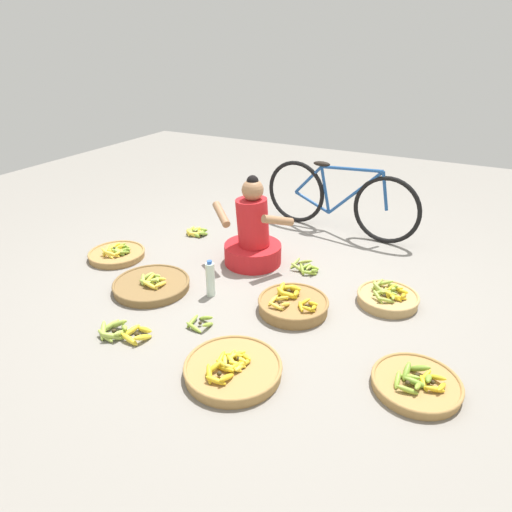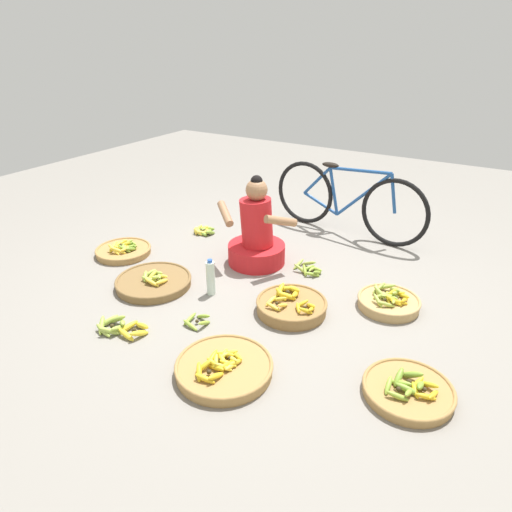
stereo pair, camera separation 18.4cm
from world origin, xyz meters
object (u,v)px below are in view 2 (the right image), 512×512
at_px(banana_basket_mid_right, 123,250).
at_px(loose_bananas_front_right, 204,231).
at_px(loose_bananas_mid_left, 197,321).
at_px(loose_bananas_front_center, 120,327).
at_px(water_bottle, 211,278).
at_px(bicycle_leaning, 347,201).
at_px(loose_bananas_back_left, 309,269).
at_px(banana_basket_back_center, 154,281).
at_px(banana_basket_front_left, 224,367).
at_px(banana_basket_back_right, 408,390).
at_px(banana_basket_near_vendor, 291,305).
at_px(banana_basket_near_bicycle, 389,301).
at_px(vendor_woman_front, 256,236).

xyz_separation_m(banana_basket_mid_right, loose_bananas_front_right, (0.35, 0.80, -0.01)).
bearing_deg(loose_bananas_mid_left, loose_bananas_front_center, -139.56).
bearing_deg(water_bottle, bicycle_leaning, 74.99).
relative_size(loose_bananas_front_right, loose_bananas_back_left, 0.88).
relative_size(banana_basket_back_center, loose_bananas_mid_left, 3.53).
xyz_separation_m(banana_basket_front_left, water_bottle, (-0.63, 0.73, 0.10)).
relative_size(loose_bananas_front_center, loose_bananas_back_left, 1.41).
relative_size(banana_basket_back_right, water_bottle, 1.71).
distance_m(loose_bananas_front_center, water_bottle, 0.80).
height_order(bicycle_leaning, loose_bananas_front_right, bicycle_leaning).
relative_size(banana_basket_mid_right, loose_bananas_mid_left, 2.93).
distance_m(banana_basket_front_left, loose_bananas_front_center, 0.88).
bearing_deg(banana_basket_near_vendor, bicycle_leaning, 97.32).
bearing_deg(banana_basket_near_bicycle, loose_bananas_front_center, -139.88).
bearing_deg(vendor_woman_front, banana_basket_mid_right, -156.78).
bearing_deg(loose_bananas_front_center, banana_basket_near_bicycle, 40.12).
height_order(banana_basket_front_left, loose_bananas_front_center, banana_basket_front_left).
distance_m(banana_basket_mid_right, water_bottle, 1.17).
xyz_separation_m(bicycle_leaning, banana_basket_mid_right, (-1.62, -1.57, -0.32)).
bearing_deg(loose_bananas_front_center, loose_bananas_back_left, 63.09).
height_order(bicycle_leaning, banana_basket_back_right, bicycle_leaning).
relative_size(bicycle_leaning, banana_basket_back_right, 3.22).
bearing_deg(banana_basket_back_center, water_bottle, 16.64).
bearing_deg(vendor_woman_front, bicycle_leaning, 67.60).
height_order(bicycle_leaning, banana_basket_back_center, bicycle_leaning).
distance_m(bicycle_leaning, loose_bananas_front_right, 1.52).
distance_m(vendor_woman_front, water_bottle, 0.68).
distance_m(loose_bananas_back_left, loose_bananas_mid_left, 1.20).
xyz_separation_m(loose_bananas_front_center, loose_bananas_mid_left, (0.41, 0.35, -0.01)).
distance_m(loose_bananas_front_center, loose_bananas_mid_left, 0.54).
relative_size(banana_basket_front_left, banana_basket_near_vendor, 1.14).
relative_size(banana_basket_near_bicycle, water_bottle, 1.54).
relative_size(loose_bananas_mid_left, water_bottle, 0.58).
bearing_deg(banana_basket_near_bicycle, loose_bananas_mid_left, -140.00).
height_order(bicycle_leaning, banana_basket_front_left, bicycle_leaning).
distance_m(banana_basket_front_left, loose_bananas_mid_left, 0.57).
height_order(banana_basket_near_bicycle, loose_bananas_front_center, banana_basket_near_bicycle).
bearing_deg(loose_bananas_mid_left, banana_basket_near_bicycle, 40.00).
bearing_deg(banana_basket_near_vendor, vendor_woman_front, 138.80).
xyz_separation_m(bicycle_leaning, loose_bananas_front_right, (-1.27, -0.77, -0.33)).
relative_size(banana_basket_near_bicycle, loose_bananas_back_left, 1.70).
height_order(loose_bananas_front_right, loose_bananas_front_center, loose_bananas_front_center).
xyz_separation_m(loose_bananas_back_left, water_bottle, (-0.52, -0.75, 0.12)).
bearing_deg(bicycle_leaning, loose_bananas_back_left, -87.04).
relative_size(loose_bananas_back_left, loose_bananas_mid_left, 1.57).
bearing_deg(banana_basket_mid_right, loose_bananas_mid_left, -23.05).
distance_m(vendor_woman_front, bicycle_leaning, 1.16).
height_order(banana_basket_front_left, banana_basket_near_bicycle, banana_basket_near_bicycle).
distance_m(loose_bananas_front_right, loose_bananas_mid_left, 1.67).
distance_m(loose_bananas_front_center, loose_bananas_back_left, 1.68).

